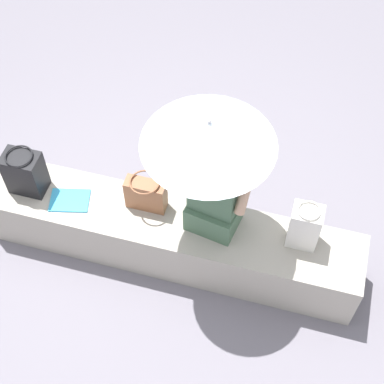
{
  "coord_description": "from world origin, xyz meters",
  "views": [
    {
      "loc": [
        -0.75,
        2.16,
        3.94
      ],
      "look_at": [
        -0.15,
        -0.03,
        0.81
      ],
      "focal_mm": 55.12,
      "sensor_mm": 36.0,
      "label": 1
    }
  ],
  "objects_px": {
    "person_seated": "(215,190)",
    "tote_bag_canvas": "(25,173)",
    "handbag_black": "(146,194)",
    "parasol": "(209,134)",
    "magazine": "(70,200)",
    "shoulder_bag_spare": "(305,226)"
  },
  "relations": [
    {
      "from": "handbag_black",
      "to": "shoulder_bag_spare",
      "type": "bearing_deg",
      "value": -180.0
    },
    {
      "from": "person_seated",
      "to": "tote_bag_canvas",
      "type": "bearing_deg",
      "value": 2.44
    },
    {
      "from": "handbag_black",
      "to": "tote_bag_canvas",
      "type": "relative_size",
      "value": 0.78
    },
    {
      "from": "parasol",
      "to": "handbag_black",
      "type": "distance_m",
      "value": 0.94
    },
    {
      "from": "parasol",
      "to": "shoulder_bag_spare",
      "type": "bearing_deg",
      "value": -175.55
    },
    {
      "from": "person_seated",
      "to": "shoulder_bag_spare",
      "type": "bearing_deg",
      "value": -178.3
    },
    {
      "from": "magazine",
      "to": "person_seated",
      "type": "bearing_deg",
      "value": 171.73
    },
    {
      "from": "handbag_black",
      "to": "person_seated",
      "type": "bearing_deg",
      "value": 177.9
    },
    {
      "from": "person_seated",
      "to": "handbag_black",
      "type": "bearing_deg",
      "value": -2.1
    },
    {
      "from": "handbag_black",
      "to": "magazine",
      "type": "distance_m",
      "value": 0.58
    },
    {
      "from": "tote_bag_canvas",
      "to": "magazine",
      "type": "xyz_separation_m",
      "value": [
        -0.33,
        0.04,
        -0.17
      ]
    },
    {
      "from": "person_seated",
      "to": "parasol",
      "type": "bearing_deg",
      "value": 35.28
    },
    {
      "from": "person_seated",
      "to": "magazine",
      "type": "relative_size",
      "value": 3.21
    },
    {
      "from": "person_seated",
      "to": "tote_bag_canvas",
      "type": "distance_m",
      "value": 1.39
    },
    {
      "from": "parasol",
      "to": "magazine",
      "type": "distance_m",
      "value": 1.38
    },
    {
      "from": "parasol",
      "to": "shoulder_bag_spare",
      "type": "height_order",
      "value": "parasol"
    },
    {
      "from": "handbag_black",
      "to": "shoulder_bag_spare",
      "type": "distance_m",
      "value": 1.11
    },
    {
      "from": "parasol",
      "to": "magazine",
      "type": "bearing_deg",
      "value": 3.46
    },
    {
      "from": "tote_bag_canvas",
      "to": "person_seated",
      "type": "bearing_deg",
      "value": -177.56
    },
    {
      "from": "shoulder_bag_spare",
      "to": "magazine",
      "type": "relative_size",
      "value": 1.34
    },
    {
      "from": "person_seated",
      "to": "shoulder_bag_spare",
      "type": "xyz_separation_m",
      "value": [
        -0.62,
        -0.02,
        -0.21
      ]
    },
    {
      "from": "handbag_black",
      "to": "magazine",
      "type": "height_order",
      "value": "handbag_black"
    }
  ]
}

